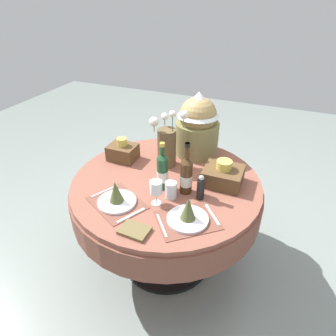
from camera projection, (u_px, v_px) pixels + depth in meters
ground at (167, 256)px, 2.44m from camera, size 8.00×8.00×0.00m
dining_table at (166, 197)px, 2.12m from camera, size 1.33×1.33×0.76m
place_setting_left at (116, 197)px, 1.80m from camera, size 0.42×0.39×0.16m
place_setting_right at (188, 214)px, 1.67m from camera, size 0.43×0.42×0.16m
flower_vase at (167, 144)px, 2.13m from camera, size 0.23×0.21×0.43m
wine_bottle_left at (186, 175)px, 1.86m from camera, size 0.08×0.08×0.36m
wine_bottle_centre at (163, 171)px, 1.90m from camera, size 0.08×0.08×0.33m
wine_glass_right at (156, 188)px, 1.76m from camera, size 0.08×0.08×0.16m
tumbler_near_right at (171, 190)px, 1.84m from camera, size 0.07×0.07×0.11m
pepper_mill at (201, 188)px, 1.83m from camera, size 0.05×0.05×0.17m
book_on_table at (135, 230)px, 1.61m from camera, size 0.17×0.13×0.02m
gift_tub_back_centre at (198, 122)px, 2.23m from camera, size 0.33×0.33×0.50m
woven_basket_side_left at (123, 151)px, 2.25m from camera, size 0.21×0.17×0.18m
woven_basket_side_right at (223, 175)px, 1.98m from camera, size 0.26×0.23×0.17m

